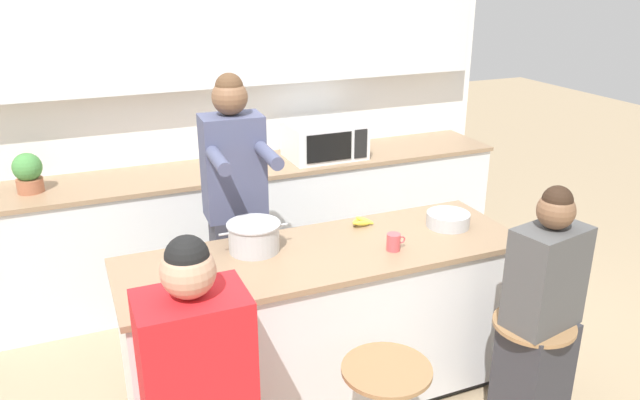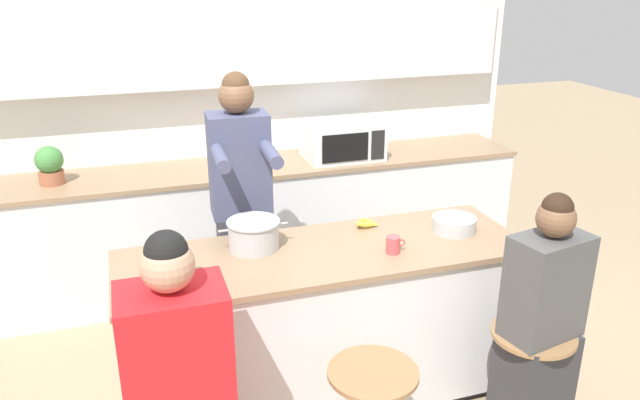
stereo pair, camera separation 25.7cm
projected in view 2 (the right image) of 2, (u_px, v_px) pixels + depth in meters
ground_plane at (324, 395)px, 3.47m from camera, size 16.00×16.00×0.00m
wall_back at (249, 70)px, 4.46m from camera, size 4.15×0.22×2.70m
back_counter at (263, 223)px, 4.60m from camera, size 3.85×0.59×0.92m
kitchen_island at (324, 325)px, 3.31m from camera, size 2.08×0.68×0.89m
bar_stool_rightmost at (527, 380)px, 3.03m from camera, size 0.39×0.39×0.63m
person_cooking at (242, 223)px, 3.54m from camera, size 0.35×0.55×1.73m
person_wrapped_blanket at (180, 400)px, 2.44m from camera, size 0.41×0.29×1.37m
person_seated_near at (539, 338)px, 2.93m from camera, size 0.39×0.32×1.33m
cooking_pot at (254, 234)px, 3.16m from camera, size 0.36×0.27×0.15m
fruit_bowl at (454, 224)px, 3.38m from camera, size 0.24×0.24×0.08m
coffee_cup_near at (393, 245)px, 3.12m from camera, size 0.10×0.07×0.09m
banana_bunch at (365, 223)px, 3.43m from camera, size 0.15×0.11×0.05m
juice_carton at (180, 264)px, 2.80m from camera, size 0.07×0.07×0.21m
microwave at (342, 140)px, 4.54m from camera, size 0.55×0.40×0.26m
potted_plant at (50, 165)px, 3.99m from camera, size 0.18×0.18×0.25m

